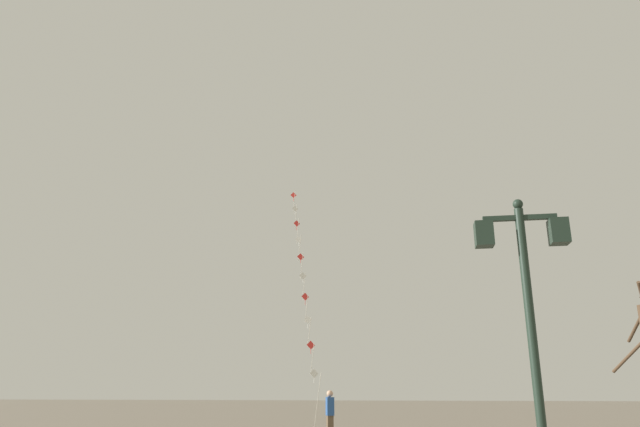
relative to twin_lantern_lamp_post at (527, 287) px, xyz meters
name	(u,v)px	position (x,y,z in m)	size (l,w,h in m)	color
twin_lantern_lamp_post	(527,287)	(0.00, 0.00, 0.00)	(1.42, 0.28, 4.65)	#1E2D23
kite_train	(303,279)	(-6.89, 18.45, 3.76)	(3.52, 10.61, 13.34)	brown
kite_flyer	(330,415)	(-4.63, 11.51, -2.33)	(0.35, 0.63, 1.71)	brown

